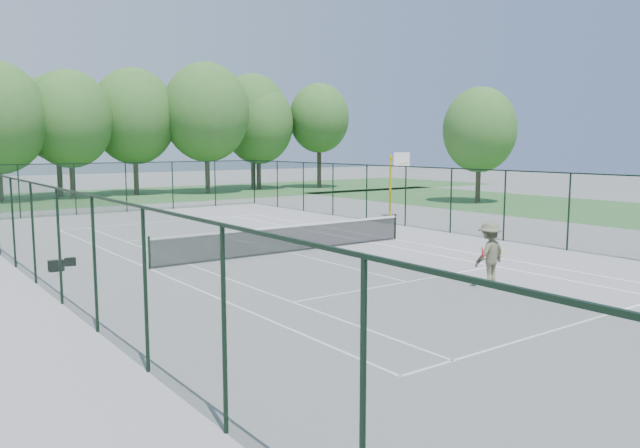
{
  "coord_description": "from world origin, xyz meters",
  "views": [
    {
      "loc": [
        -12.92,
        -19.6,
        4.09
      ],
      "look_at": [
        0.0,
        -2.0,
        1.3
      ],
      "focal_mm": 35.0,
      "sensor_mm": 36.0,
      "label": 1
    }
  ],
  "objects_px": {
    "sports_bag_a": "(56,266)",
    "tennis_player": "(489,253)",
    "basketball_goal": "(396,172)",
    "tennis_net": "(289,237)"
  },
  "relations": [
    {
      "from": "basketball_goal",
      "to": "sports_bag_a",
      "type": "relative_size",
      "value": 8.1
    },
    {
      "from": "basketball_goal",
      "to": "tennis_net",
      "type": "bearing_deg",
      "value": -151.03
    },
    {
      "from": "sports_bag_a",
      "to": "tennis_player",
      "type": "xyz_separation_m",
      "value": [
        9.78,
        -9.57,
        0.75
      ]
    },
    {
      "from": "tennis_net",
      "to": "sports_bag_a",
      "type": "height_order",
      "value": "tennis_net"
    },
    {
      "from": "sports_bag_a",
      "to": "tennis_player",
      "type": "height_order",
      "value": "tennis_player"
    },
    {
      "from": "basketball_goal",
      "to": "tennis_player",
      "type": "distance_m",
      "value": 17.54
    },
    {
      "from": "basketball_goal",
      "to": "sports_bag_a",
      "type": "distance_m",
      "value": 20.34
    },
    {
      "from": "tennis_net",
      "to": "sports_bag_a",
      "type": "xyz_separation_m",
      "value": [
        -8.06,
        1.52,
        -0.4
      ]
    },
    {
      "from": "sports_bag_a",
      "to": "basketball_goal",
      "type": "bearing_deg",
      "value": 10.47
    },
    {
      "from": "basketball_goal",
      "to": "sports_bag_a",
      "type": "bearing_deg",
      "value": -166.05
    }
  ]
}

